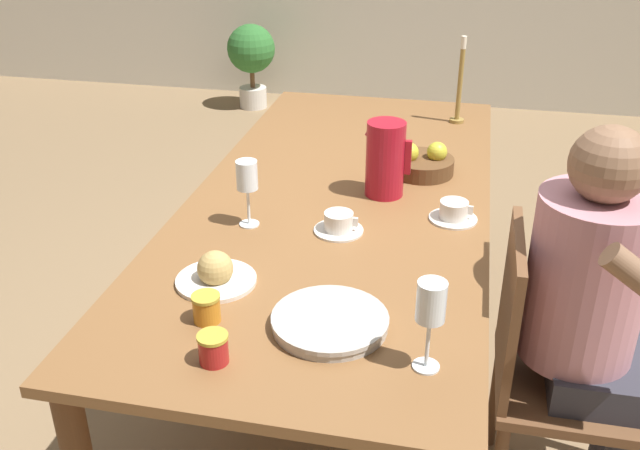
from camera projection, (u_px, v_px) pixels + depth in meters
name	position (u px, v px, depth m)	size (l,w,h in m)	color
ground_plane	(338.00, 370.00, 2.68)	(20.00, 20.00, 0.00)	#7F6647
dining_table	(341.00, 216.00, 2.39)	(0.96, 2.18, 0.73)	brown
chair_person_side	(549.00, 370.00, 1.96)	(0.42, 0.42, 0.86)	brown
person_seated	(596.00, 304.00, 1.84)	(0.39, 0.41, 1.17)	#33333D
red_pitcher	(385.00, 159.00, 2.29)	(0.15, 0.13, 0.25)	#A31423
wine_glass_water	(247.00, 178.00, 2.08)	(0.06, 0.06, 0.21)	white
wine_glass_juice	(431.00, 307.00, 1.48)	(0.06, 0.06, 0.22)	white
teacup_near_person	(339.00, 224.00, 2.10)	(0.15, 0.15, 0.06)	silver
teacup_across	(454.00, 212.00, 2.17)	(0.15, 0.15, 0.06)	silver
serving_tray	(330.00, 322.00, 1.68)	(0.28, 0.28, 0.03)	#B7B2A8
bread_plate	(216.00, 273.00, 1.85)	(0.21, 0.21, 0.09)	silver
jam_jar_amber	(206.00, 307.00, 1.69)	(0.07, 0.07, 0.07)	#C67A1E
jam_jar_red	(213.00, 347.00, 1.55)	(0.07, 0.07, 0.07)	#A81E1E
fruit_bowl	(422.00, 163.00, 2.49)	(0.22, 0.22, 0.11)	brown
candlestick_tall	(459.00, 89.00, 2.93)	(0.06, 0.06, 0.36)	olive
potted_plant	(251.00, 55.00, 5.36)	(0.36, 0.36, 0.63)	beige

